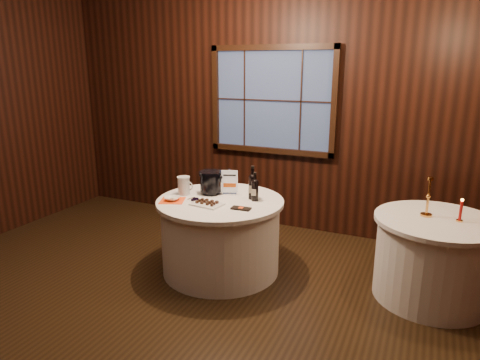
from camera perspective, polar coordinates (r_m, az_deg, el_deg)
The scene contains 16 objects.
ground at distance 3.85m, azimuth -9.59°, elevation -17.83°, with size 6.00×6.00×0.00m, color black.
back_wall at distance 5.49m, azimuth 4.36°, elevation 9.47°, with size 6.00×0.10×3.00m.
main_table at distance 4.43m, azimuth -2.60°, elevation -7.35°, with size 1.28×1.28×0.77m.
side_table at distance 4.30m, azimuth 24.33°, elevation -9.52°, with size 1.08×1.08×0.77m.
sign_stand at distance 4.44m, azimuth -1.41°, elevation -0.80°, with size 0.16×0.13×0.27m.
port_bottle_left at distance 4.29m, azimuth 1.68°, elevation -0.63°, with size 0.08×0.09×0.34m.
port_bottle_right at distance 4.24m, azimuth 2.01°, elevation -1.13°, with size 0.07×0.07×0.29m.
ice_bucket at distance 4.47m, azimuth -3.93°, elevation -0.27°, with size 0.24×0.24×0.24m.
chocolate_plate at distance 4.14m, azimuth -4.44°, elevation -3.12°, with size 0.32×0.24×0.04m.
chocolate_box at distance 4.02m, azimuth 0.13°, elevation -3.81°, with size 0.18×0.09×0.02m, color black.
grape_bunch at distance 4.27m, azimuth -5.92°, elevation -2.59°, with size 0.16×0.07×0.04m.
glass_pitcher at distance 4.48m, azimuth -7.50°, elevation -0.74°, with size 0.18×0.13×0.19m.
orange_napkin at distance 4.32m, azimuth -9.01°, elevation -2.71°, with size 0.23×0.23×0.00m, color #FD4C15.
cracker_bowl at distance 4.31m, azimuth -9.02°, elevation -2.46°, with size 0.15×0.15×0.04m, color white.
brass_candlestick at distance 4.16m, azimuth 23.74°, elevation -2.70°, with size 0.10×0.10×0.36m.
red_candle at distance 4.15m, azimuth 27.34°, elevation -3.86°, with size 0.06×0.06×0.21m.
Camera 1 is at (1.87, -2.65, 2.08)m, focal length 32.00 mm.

